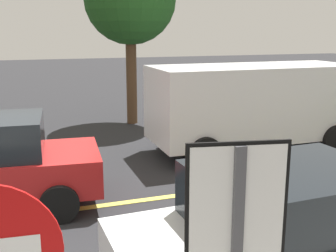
{
  "coord_description": "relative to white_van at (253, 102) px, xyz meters",
  "views": [
    {
      "loc": [
        0.45,
        -6.96,
        3.06
      ],
      "look_at": [
        2.69,
        -0.44,
        1.47
      ],
      "focal_mm": 44.92,
      "sensor_mm": 36.0,
      "label": 1
    }
  ],
  "objects": [
    {
      "name": "ground_plane",
      "position": [
        -5.88,
        -2.24,
        -1.27
      ],
      "size": [
        80.0,
        80.0,
        0.0
      ],
      "primitive_type": "plane",
      "color": "#262628"
    },
    {
      "name": "white_van",
      "position": [
        0.0,
        0.0,
        0.0
      ],
      "size": [
        5.21,
        2.27,
        2.2
      ],
      "color": "white",
      "rests_on": "ground_plane"
    },
    {
      "name": "lane_marking_centre",
      "position": [
        -2.88,
        -2.24,
        -1.26
      ],
      "size": [
        28.0,
        0.16,
        0.01
      ],
      "primitive_type": "cube",
      "color": "#E0D14C"
    },
    {
      "name": "car_white_approaching",
      "position": [
        -2.6,
        -5.53,
        -0.47
      ],
      "size": [
        4.42,
        2.1,
        1.58
      ],
      "color": "white",
      "rests_on": "ground_plane"
    }
  ]
}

